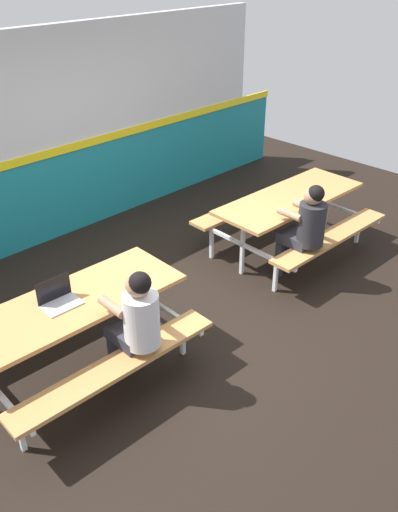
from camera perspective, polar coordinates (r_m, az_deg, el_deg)
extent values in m
cube|color=black|center=(5.91, 0.94, -5.16)|extent=(10.00, 10.00, 0.02)
cube|color=teal|center=(7.41, -13.41, 6.66)|extent=(8.00, 0.12, 1.10)
cube|color=yellow|center=(7.14, -13.69, 10.93)|extent=(8.00, 0.03, 0.10)
cube|color=silver|center=(7.00, -14.77, 16.82)|extent=(6.72, 0.12, 1.40)
cube|color=tan|center=(4.80, -13.35, -4.89)|extent=(2.04, 0.81, 0.04)
cube|color=tan|center=(4.54, -8.65, -11.35)|extent=(1.92, 0.34, 0.04)
cube|color=tan|center=(5.44, -16.49, -4.49)|extent=(1.92, 0.34, 0.04)
cube|color=white|center=(4.52, -18.31, -17.05)|extent=(0.04, 0.04, 0.41)
cube|color=white|center=(5.37, -5.38, -4.73)|extent=(0.04, 0.04, 0.70)
cube|color=white|center=(5.35, -5.40, -4.38)|extent=(0.09, 1.55, 0.04)
cube|color=white|center=(5.14, -1.74, -8.44)|extent=(0.04, 0.04, 0.41)
cube|color=white|center=(5.80, -8.45, -3.77)|extent=(0.04, 0.04, 0.41)
cube|color=tan|center=(6.68, 9.57, 6.03)|extent=(2.04, 0.81, 0.04)
cube|color=tan|center=(6.49, 13.73, 1.93)|extent=(1.92, 0.34, 0.04)
cube|color=tan|center=(7.16, 5.39, 5.49)|extent=(1.92, 0.34, 0.04)
cube|color=white|center=(6.27, 4.59, 0.89)|extent=(0.04, 0.04, 0.70)
cube|color=white|center=(6.25, 4.61, 1.21)|extent=(0.09, 1.55, 0.04)
cube|color=white|center=(6.07, 8.06, -2.03)|extent=(0.04, 0.04, 0.41)
cube|color=white|center=(6.65, 1.33, 1.37)|extent=(0.04, 0.04, 0.41)
cube|color=white|center=(7.46, 13.28, 5.15)|extent=(0.04, 0.04, 0.70)
cube|color=white|center=(7.44, 13.32, 5.42)|extent=(0.09, 1.55, 0.04)
cube|color=white|center=(7.29, 16.40, 2.81)|extent=(0.04, 0.04, 0.41)
cube|color=white|center=(7.78, 10.11, 5.39)|extent=(0.04, 0.04, 0.41)
cylinder|color=#2D2D38|center=(4.96, -8.90, -10.30)|extent=(0.11, 0.11, 0.45)
cylinder|color=#2D2D38|center=(5.03, -7.21, -9.43)|extent=(0.11, 0.11, 0.45)
cube|color=#2D2D38|center=(4.71, -7.19, -8.11)|extent=(0.31, 0.39, 0.12)
cylinder|color=silver|center=(4.46, -6.06, -6.71)|extent=(0.30, 0.30, 0.48)
cylinder|color=#A57A5B|center=(4.47, -9.13, -5.30)|extent=(0.09, 0.30, 0.08)
cylinder|color=#A57A5B|center=(4.60, -6.28, -3.94)|extent=(0.09, 0.30, 0.08)
sphere|color=#A57A5B|center=(4.28, -6.46, -3.06)|extent=(0.20, 0.20, 0.20)
sphere|color=black|center=(4.24, -6.24, -2.83)|extent=(0.18, 0.18, 0.18)
cylinder|color=#2D2D38|center=(6.37, 8.46, -0.19)|extent=(0.11, 0.11, 0.45)
cylinder|color=#2D2D38|center=(6.49, 9.46, 0.37)|extent=(0.11, 0.11, 0.45)
cube|color=#2D2D38|center=(6.21, 10.26, 1.85)|extent=(0.31, 0.39, 0.12)
cylinder|color=#26262B|center=(6.02, 11.75, 3.28)|extent=(0.30, 0.30, 0.48)
cylinder|color=#A57A5B|center=(5.98, 9.51, 4.35)|extent=(0.09, 0.30, 0.08)
cylinder|color=#A57A5B|center=(6.18, 11.12, 5.10)|extent=(0.09, 0.30, 0.08)
sphere|color=#A57A5B|center=(5.89, 11.92, 6.21)|extent=(0.20, 0.20, 0.20)
sphere|color=black|center=(5.86, 12.19, 6.43)|extent=(0.18, 0.18, 0.18)
cube|color=silver|center=(4.75, -14.24, -5.00)|extent=(0.33, 0.23, 0.01)
cube|color=black|center=(4.77, -15.05, -3.35)|extent=(0.32, 0.02, 0.21)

